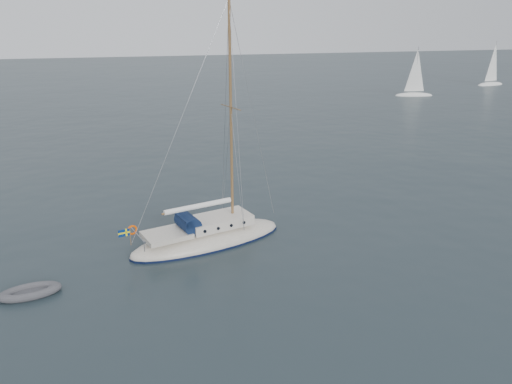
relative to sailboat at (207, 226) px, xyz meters
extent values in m
plane|color=black|center=(2.50, -2.52, -1.03)|extent=(300.00, 300.00, 0.00)
ellipsoid|color=silver|center=(0.00, 0.00, -0.88)|extent=(9.09, 2.83, 1.51)
cube|color=silver|center=(0.70, 0.00, 0.16)|extent=(3.64, 1.92, 0.56)
cube|color=silver|center=(-2.43, 0.00, 0.00)|extent=(2.42, 1.92, 0.25)
cylinder|color=#0F1D3D|center=(-1.16, 0.00, 0.44)|extent=(0.97, 1.67, 0.97)
cube|color=#0F1D3D|center=(-1.37, 0.00, 0.64)|extent=(0.45, 1.67, 0.40)
cylinder|color=brown|center=(1.61, 0.00, 5.94)|extent=(0.15, 0.15, 12.12)
cylinder|color=brown|center=(1.61, 0.00, 6.54)|extent=(0.05, 2.22, 0.05)
cylinder|color=brown|center=(-0.51, 0.00, 1.24)|extent=(4.24, 0.10, 0.10)
cylinder|color=white|center=(-0.51, 0.00, 1.29)|extent=(3.94, 0.28, 0.28)
cylinder|color=#95979D|center=(-4.04, 0.00, 0.43)|extent=(0.04, 2.22, 0.04)
torus|color=#FF5100|center=(-4.09, 0.61, 0.43)|extent=(0.55, 0.10, 0.55)
cylinder|color=brown|center=(-4.40, 0.00, 0.33)|extent=(0.03, 0.03, 0.91)
cube|color=navy|center=(-4.70, 0.00, 0.63)|extent=(0.61, 0.02, 0.38)
cube|color=yellow|center=(-4.70, 0.00, 0.63)|extent=(0.63, 0.03, 0.09)
cube|color=yellow|center=(-4.59, 0.00, 0.63)|extent=(0.09, 0.03, 0.40)
cylinder|color=black|center=(-0.61, 0.97, 0.16)|extent=(0.18, 0.06, 0.18)
cylinder|color=black|center=(-0.61, -0.97, 0.16)|extent=(0.18, 0.06, 0.18)
cylinder|color=black|center=(0.20, 0.97, 0.16)|extent=(0.18, 0.06, 0.18)
cylinder|color=black|center=(0.20, -0.97, 0.16)|extent=(0.18, 0.06, 0.18)
cylinder|color=black|center=(1.01, 0.97, 0.16)|extent=(0.18, 0.06, 0.18)
cylinder|color=black|center=(1.01, -0.97, 0.16)|extent=(0.18, 0.06, 0.18)
cylinder|color=black|center=(1.81, 0.97, 0.16)|extent=(0.18, 0.06, 0.18)
cylinder|color=black|center=(1.81, -0.97, 0.16)|extent=(0.18, 0.06, 0.18)
cube|color=#525257|center=(-8.90, -3.50, -0.91)|extent=(1.69, 0.70, 0.10)
ellipsoid|color=white|center=(42.23, 46.75, -0.98)|extent=(6.18, 2.06, 1.03)
cylinder|color=#95979D|center=(42.23, 46.75, 3.09)|extent=(0.10, 0.10, 7.21)
cone|color=white|center=(42.18, 46.75, 3.09)|extent=(3.29, 3.29, 6.69)
ellipsoid|color=white|center=(63.79, 55.16, -0.98)|extent=(6.40, 2.13, 1.07)
cylinder|color=#95979D|center=(63.79, 55.16, 3.24)|extent=(0.11, 0.11, 7.47)
cone|color=white|center=(63.74, 55.16, 3.24)|extent=(3.42, 3.42, 6.94)
camera|label=1|loc=(-4.12, -25.65, 11.08)|focal=35.00mm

